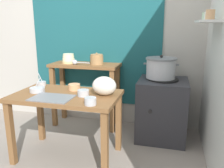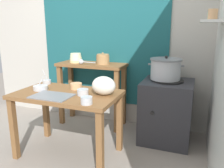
{
  "view_description": "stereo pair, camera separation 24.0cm",
  "coord_description": "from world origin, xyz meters",
  "px_view_note": "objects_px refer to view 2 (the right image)",
  "views": [
    {
      "loc": [
        0.93,
        -2.13,
        1.41
      ],
      "look_at": [
        0.34,
        0.12,
        0.82
      ],
      "focal_mm": 37.0,
      "sensor_mm": 36.0,
      "label": 1
    },
    {
      "loc": [
        1.16,
        -2.06,
        1.41
      ],
      "look_at": [
        0.34,
        0.12,
        0.82
      ],
      "focal_mm": 37.0,
      "sensor_mm": 36.0,
      "label": 2
    }
  ],
  "objects_px": {
    "clay_pot": "(103,59)",
    "ladle": "(82,62)",
    "plastic_bag": "(104,86)",
    "prep_bowl_3": "(87,100)",
    "prep_bowl_4": "(41,87)",
    "bowl_stack_enamel": "(76,58)",
    "steamer_pot": "(166,69)",
    "back_shelf_table": "(92,79)",
    "prep_bowl_1": "(76,86)",
    "prep_table": "(67,103)",
    "stove_block": "(166,111)",
    "prep_bowl_2": "(83,92)",
    "serving_tray": "(52,96)",
    "prep_bowl_0": "(47,82)"
  },
  "relations": [
    {
      "from": "prep_bowl_0",
      "to": "prep_bowl_2",
      "type": "height_order",
      "value": "prep_bowl_0"
    },
    {
      "from": "prep_bowl_2",
      "to": "prep_bowl_4",
      "type": "height_order",
      "value": "prep_bowl_4"
    },
    {
      "from": "prep_table",
      "to": "bowl_stack_enamel",
      "type": "bearing_deg",
      "value": 112.73
    },
    {
      "from": "back_shelf_table",
      "to": "clay_pot",
      "type": "height_order",
      "value": "clay_pot"
    },
    {
      "from": "clay_pot",
      "to": "prep_bowl_3",
      "type": "relative_size",
      "value": 1.65
    },
    {
      "from": "prep_table",
      "to": "stove_block",
      "type": "distance_m",
      "value": 1.23
    },
    {
      "from": "steamer_pot",
      "to": "prep_bowl_4",
      "type": "relative_size",
      "value": 2.66
    },
    {
      "from": "steamer_pot",
      "to": "prep_bowl_3",
      "type": "xyz_separation_m",
      "value": [
        -0.56,
        -1.0,
        -0.15
      ]
    },
    {
      "from": "stove_block",
      "to": "bowl_stack_enamel",
      "type": "relative_size",
      "value": 4.36
    },
    {
      "from": "clay_pot",
      "to": "ladle",
      "type": "bearing_deg",
      "value": -155.15
    },
    {
      "from": "prep_bowl_0",
      "to": "stove_block",
      "type": "bearing_deg",
      "value": 19.03
    },
    {
      "from": "steamer_pot",
      "to": "prep_bowl_2",
      "type": "xyz_separation_m",
      "value": [
        -0.72,
        -0.77,
        -0.15
      ]
    },
    {
      "from": "serving_tray",
      "to": "prep_bowl_3",
      "type": "distance_m",
      "value": 0.44
    },
    {
      "from": "bowl_stack_enamel",
      "to": "plastic_bag",
      "type": "height_order",
      "value": "bowl_stack_enamel"
    },
    {
      "from": "clay_pot",
      "to": "prep_bowl_2",
      "type": "height_order",
      "value": "clay_pot"
    },
    {
      "from": "steamer_pot",
      "to": "prep_bowl_3",
      "type": "relative_size",
      "value": 3.95
    },
    {
      "from": "ladle",
      "to": "prep_bowl_1",
      "type": "xyz_separation_m",
      "value": [
        0.23,
        -0.57,
        -0.18
      ]
    },
    {
      "from": "stove_block",
      "to": "prep_bowl_3",
      "type": "xyz_separation_m",
      "value": [
        -0.6,
        -0.98,
        0.37
      ]
    },
    {
      "from": "stove_block",
      "to": "prep_bowl_1",
      "type": "relative_size",
      "value": 6.04
    },
    {
      "from": "stove_block",
      "to": "prep_bowl_1",
      "type": "distance_m",
      "value": 1.15
    },
    {
      "from": "prep_table",
      "to": "prep_bowl_0",
      "type": "xyz_separation_m",
      "value": [
        -0.43,
        0.25,
        0.14
      ]
    },
    {
      "from": "prep_table",
      "to": "prep_bowl_3",
      "type": "distance_m",
      "value": 0.47
    },
    {
      "from": "plastic_bag",
      "to": "prep_bowl_3",
      "type": "xyz_separation_m",
      "value": [
        -0.03,
        -0.33,
        -0.06
      ]
    },
    {
      "from": "ladle",
      "to": "prep_bowl_2",
      "type": "relative_size",
      "value": 2.21
    },
    {
      "from": "prep_table",
      "to": "prep_bowl_2",
      "type": "relative_size",
      "value": 9.4
    },
    {
      "from": "clay_pot",
      "to": "serving_tray",
      "type": "bearing_deg",
      "value": -96.76
    },
    {
      "from": "back_shelf_table",
      "to": "prep_bowl_1",
      "type": "height_order",
      "value": "back_shelf_table"
    },
    {
      "from": "clay_pot",
      "to": "prep_bowl_3",
      "type": "xyz_separation_m",
      "value": [
        0.31,
        -1.11,
        -0.21
      ]
    },
    {
      "from": "prep_bowl_0",
      "to": "prep_bowl_2",
      "type": "xyz_separation_m",
      "value": [
        0.63,
        -0.27,
        0.01
      ]
    },
    {
      "from": "prep_bowl_1",
      "to": "prep_bowl_0",
      "type": "bearing_deg",
      "value": 169.69
    },
    {
      "from": "serving_tray",
      "to": "plastic_bag",
      "type": "relative_size",
      "value": 1.61
    },
    {
      "from": "prep_bowl_4",
      "to": "serving_tray",
      "type": "bearing_deg",
      "value": -32.31
    },
    {
      "from": "ladle",
      "to": "plastic_bag",
      "type": "height_order",
      "value": "ladle"
    },
    {
      "from": "prep_bowl_4",
      "to": "bowl_stack_enamel",
      "type": "bearing_deg",
      "value": 91.76
    },
    {
      "from": "bowl_stack_enamel",
      "to": "prep_bowl_2",
      "type": "bearing_deg",
      "value": -57.37
    },
    {
      "from": "stove_block",
      "to": "serving_tray",
      "type": "relative_size",
      "value": 1.95
    },
    {
      "from": "prep_table",
      "to": "prep_bowl_2",
      "type": "bearing_deg",
      "value": -5.24
    },
    {
      "from": "serving_tray",
      "to": "prep_bowl_1",
      "type": "xyz_separation_m",
      "value": [
        0.09,
        0.34,
        0.03
      ]
    },
    {
      "from": "prep_bowl_1",
      "to": "prep_bowl_3",
      "type": "relative_size",
      "value": 1.2
    },
    {
      "from": "ladle",
      "to": "plastic_bag",
      "type": "bearing_deg",
      "value": -48.05
    },
    {
      "from": "serving_tray",
      "to": "prep_bowl_2",
      "type": "relative_size",
      "value": 3.42
    },
    {
      "from": "steamer_pot",
      "to": "prep_bowl_3",
      "type": "distance_m",
      "value": 1.16
    },
    {
      "from": "stove_block",
      "to": "bowl_stack_enamel",
      "type": "xyz_separation_m",
      "value": [
        -1.32,
        0.12,
        0.58
      ]
    },
    {
      "from": "clay_pot",
      "to": "bowl_stack_enamel",
      "type": "relative_size",
      "value": 0.99
    },
    {
      "from": "plastic_bag",
      "to": "prep_bowl_1",
      "type": "distance_m",
      "value": 0.39
    },
    {
      "from": "ladle",
      "to": "serving_tray",
      "type": "distance_m",
      "value": 0.94
    },
    {
      "from": "stove_block",
      "to": "prep_bowl_4",
      "type": "distance_m",
      "value": 1.53
    },
    {
      "from": "prep_table",
      "to": "prep_bowl_1",
      "type": "relative_size",
      "value": 8.52
    },
    {
      "from": "clay_pot",
      "to": "bowl_stack_enamel",
      "type": "xyz_separation_m",
      "value": [
        -0.41,
        -0.01,
        -0.01
      ]
    },
    {
      "from": "steamer_pot",
      "to": "back_shelf_table",
      "type": "bearing_deg",
      "value": 173.94
    }
  ]
}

